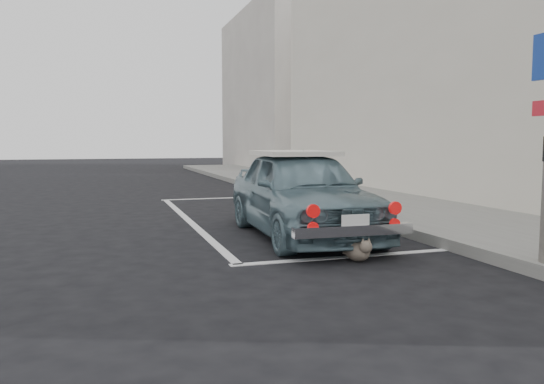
# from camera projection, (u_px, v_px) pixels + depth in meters

# --- Properties ---
(ground) EXTENTS (80.00, 80.00, 0.00)m
(ground) POSITION_uv_depth(u_px,v_px,m) (298.00, 251.00, 6.65)
(ground) COLOR black
(ground) RESTS_ON ground
(sidewalk) EXTENTS (2.80, 40.00, 0.15)m
(sidewalk) POSITION_uv_depth(u_px,v_px,m) (425.00, 214.00, 9.52)
(sidewalk) COLOR slate
(sidewalk) RESTS_ON ground
(shop_building) EXTENTS (3.50, 18.00, 7.00)m
(shop_building) POSITION_uv_depth(u_px,v_px,m) (497.00, 49.00, 12.05)
(shop_building) COLOR beige
(shop_building) RESTS_ON ground
(building_far) EXTENTS (3.50, 10.00, 8.00)m
(building_far) POSITION_uv_depth(u_px,v_px,m) (277.00, 91.00, 27.17)
(building_far) COLOR #ADA59D
(building_far) RESTS_ON ground
(pline_rear) EXTENTS (3.00, 0.12, 0.01)m
(pline_rear) POSITION_uv_depth(u_px,v_px,m) (352.00, 257.00, 6.33)
(pline_rear) COLOR silver
(pline_rear) RESTS_ON ground
(pline_front) EXTENTS (3.00, 0.12, 0.01)m
(pline_front) POSITION_uv_depth(u_px,v_px,m) (224.00, 198.00, 12.97)
(pline_front) COLOR silver
(pline_front) RESTS_ON ground
(pline_side) EXTENTS (0.12, 7.00, 0.01)m
(pline_side) POSITION_uv_depth(u_px,v_px,m) (189.00, 221.00, 9.22)
(pline_side) COLOR silver
(pline_side) RESTS_ON ground
(retro_coupe) EXTENTS (1.65, 3.80, 1.27)m
(retro_coupe) POSITION_uv_depth(u_px,v_px,m) (302.00, 192.00, 7.67)
(retro_coupe) COLOR slate
(retro_coupe) RESTS_ON ground
(cat) EXTENTS (0.29, 0.56, 0.30)m
(cat) POSITION_uv_depth(u_px,v_px,m) (358.00, 250.00, 6.09)
(cat) COLOR brown
(cat) RESTS_ON ground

